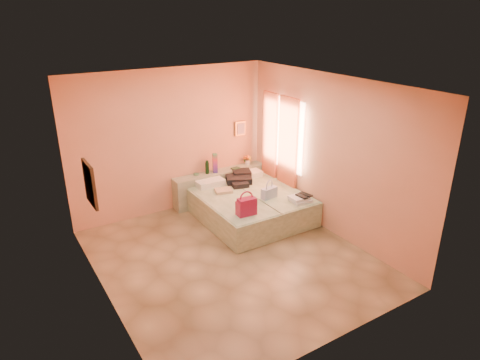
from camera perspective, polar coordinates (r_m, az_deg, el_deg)
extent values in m
plane|color=tan|center=(7.08, -1.07, -10.37)|extent=(4.50, 4.50, 0.00)
cube|color=#E79D7B|center=(8.35, -9.16, 5.06)|extent=(4.00, 0.02, 2.80)
cube|color=#E79D7B|center=(5.77, -18.49, -3.71)|extent=(0.02, 4.50, 2.80)
cube|color=#E79D7B|center=(7.60, 11.90, 3.17)|extent=(0.02, 4.50, 2.80)
cube|color=white|center=(6.07, -1.26, 12.59)|extent=(4.00, 4.50, 0.02)
cube|color=#FFC69E|center=(8.46, 6.04, 6.14)|extent=(0.02, 1.10, 1.40)
cube|color=#D95B34|center=(8.42, 6.35, 3.57)|extent=(0.05, 0.55, 2.20)
cube|color=#D95B34|center=(8.88, 3.96, 4.62)|extent=(0.05, 0.45, 2.20)
cube|color=#312315|center=(6.06, -19.40, -0.52)|extent=(0.04, 0.50, 0.60)
cube|color=#B8823D|center=(9.00, 0.03, 6.90)|extent=(0.25, 0.04, 0.30)
cube|color=#B0B997|center=(8.99, -2.67, -0.73)|extent=(2.05, 0.30, 0.65)
cube|color=beige|center=(8.02, -1.28, -4.23)|extent=(0.92, 2.01, 0.50)
cube|color=beige|center=(8.47, 3.96, -2.80)|extent=(0.92, 2.01, 0.50)
cylinder|color=black|center=(8.70, -4.40, 1.68)|extent=(0.10, 0.10, 0.27)
cube|color=maroon|center=(8.73, -3.35, 2.26)|extent=(0.11, 0.11, 0.40)
cylinder|color=#447E54|center=(8.69, -5.85, 0.77)|extent=(0.13, 0.13, 0.03)
cube|color=#294E30|center=(8.97, -0.60, 1.57)|extent=(0.18, 0.13, 0.03)
cube|color=white|center=(9.20, 1.04, 2.83)|extent=(0.20, 0.20, 0.25)
cube|color=maroon|center=(7.28, 0.84, -3.52)|extent=(0.34, 0.21, 0.31)
cube|color=tan|center=(8.22, -2.21, -1.43)|extent=(0.37, 0.33, 0.05)
cube|color=black|center=(8.67, 0.10, 0.24)|extent=(0.70, 0.70, 0.16)
cube|color=#4368A2|center=(7.95, 3.90, -1.71)|extent=(0.33, 0.18, 0.20)
cube|color=white|center=(7.88, 8.08, -2.52)|extent=(0.38, 0.33, 0.10)
cube|color=black|center=(7.88, 8.54, -2.06)|extent=(0.21, 0.27, 0.03)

